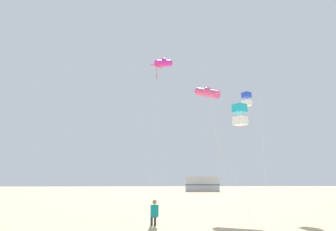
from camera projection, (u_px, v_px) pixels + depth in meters
The scene contains 7 objects.
kite_flyer_standing at pixel (154, 212), 12.81m from camera, with size 0.37×0.53×1.16m.
kite_box_blue at pixel (247, 99), 23.44m from camera, with size 1.71×1.98×9.17m.
kite_tube_magenta at pixel (164, 63), 29.15m from camera, with size 2.47×2.61×14.56m.
kite_box_cyan at pixel (240, 115), 15.33m from camera, with size 2.23×2.23×6.07m.
kite_diamond_scarlet at pixel (156, 72), 25.17m from camera, with size 3.21×3.21×12.26m.
kite_tube_rainbow at pixel (207, 93), 24.63m from camera, with size 2.43×2.56×10.20m.
rv_van_silver at pixel (202, 184), 54.56m from camera, with size 6.54×2.63×2.80m.
Camera 1 is at (0.63, -5.93, 2.00)m, focal length 30.26 mm.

